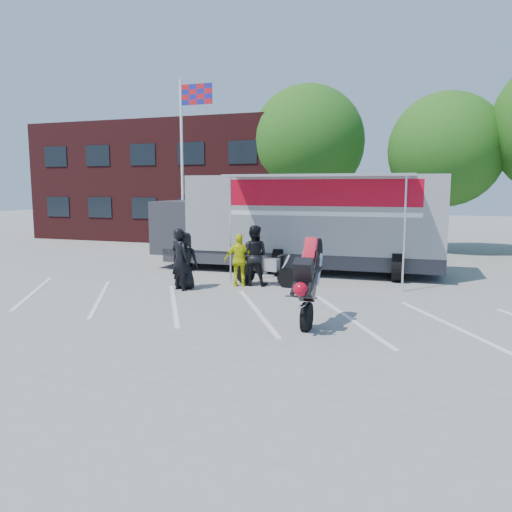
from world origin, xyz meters
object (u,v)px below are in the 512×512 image
Objects in this scene: parked_motorcycle at (266,285)px; spectator_leather_c at (254,255)px; spectator_leather_b at (180,259)px; spectator_hivis at (240,260)px; tree_left at (308,143)px; transporter_truck at (300,271)px; flagpole at (187,146)px; stunt_bike_rider at (313,322)px; spectator_leather_a at (185,260)px; tree_mid at (446,150)px.

spectator_leather_c is (-0.39, -0.08, 0.98)m from parked_motorcycle.
spectator_leather_b is 1.13× the size of spectator_hivis.
parked_motorcycle is at bearing -173.51° from spectator_hivis.
transporter_truck is at bearing -78.39° from tree_left.
tree_left reaches higher than spectator_leather_b.
flagpole is at bearing -40.96° from spectator_leather_b.
transporter_truck is at bearing -127.89° from spectator_hivis.
spectator_hivis reaches higher than parked_motorcycle.
tree_left is 5.08× the size of spectator_hivis.
stunt_bike_rider is at bearing -75.20° from transporter_truck.
tree_left is 4.48× the size of spectator_leather_b.
spectator_leather_a is at bearing -69.53° from spectator_leather_b.
parked_motorcycle is 1.06m from spectator_leather_c.
tree_left is 3.86× the size of stunt_bike_rider.
spectator_leather_b is at bearing -93.87° from tree_left.
flagpole is 8.29m from transporter_truck.
spectator_leather_c is (1.89, 1.18, 0.09)m from spectator_leather_a.
spectator_leather_b is (3.35, -7.27, -4.09)m from flagpole.
tree_left is 12.71m from spectator_leather_c.
tree_left is 13.01m from spectator_hivis.
transporter_truck is 5.78× the size of spectator_leather_c.
transporter_truck is 6.67× the size of spectator_hivis.
spectator_leather_a is (-7.88, -11.99, -4.05)m from tree_mid.
spectator_hivis is at bearing -119.82° from tree_mid.
transporter_truck is (6.02, -2.64, -5.05)m from flagpole.
flagpole is at bearing -156.03° from tree_mid.
spectator_leather_c reaches higher than stunt_bike_rider.
spectator_hivis is (-0.76, -0.37, 0.85)m from parked_motorcycle.
spectator_hivis is at bearing -118.39° from spectator_leather_b.
parked_motorcycle is at bearing 122.27° from stunt_bike_rider.
transporter_truck is (-5.22, -7.64, -4.94)m from tree_mid.
spectator_leather_b is at bearing -121.65° from transporter_truck.
tree_mid is at bearing -124.96° from spectator_leather_c.
spectator_leather_c is at bearing -162.04° from spectator_hivis.
spectator_hivis is at bearing -87.00° from tree_left.
spectator_leather_b is 1.93m from spectator_hivis.
spectator_leather_b is (-0.90, -13.27, -4.60)m from tree_left.
parked_motorcycle is 4.59m from stunt_bike_rider.
spectator_hivis is at bearing -51.36° from flagpole.
flagpole is at bearing -71.03° from spectator_hivis.
tree_left is (4.24, 6.00, 0.51)m from flagpole.
spectator_hivis is at bearing 124.34° from parked_motorcycle.
tree_left is 0.76× the size of transporter_truck.
flagpole is 7.37m from tree_left.
spectator_leather_a is (3.37, -6.99, -4.16)m from flagpole.
spectator_leather_c is at bearing -85.11° from tree_left.
flagpole is at bearing 52.73° from parked_motorcycle.
flagpole reaches higher than spectator_hivis.
parked_motorcycle is 1.24× the size of spectator_leather_a.
parked_motorcycle is at bearing -121.79° from spectator_leather_b.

